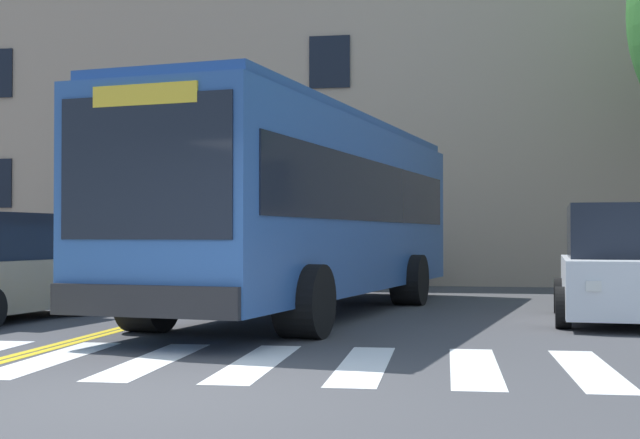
{
  "coord_description": "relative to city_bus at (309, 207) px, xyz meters",
  "views": [
    {
      "loc": [
        2.73,
        -7.08,
        1.34
      ],
      "look_at": [
        0.28,
        6.75,
        1.58
      ],
      "focal_mm": 50.0,
      "sensor_mm": 36.0,
      "label": 1
    }
  ],
  "objects": [
    {
      "name": "lane_line_yellow_outer",
      "position": [
        -2.11,
        8.27,
        -1.81
      ],
      "size": [
        0.12,
        36.0,
        0.01
      ],
      "primitive_type": "cube",
      "color": "gold",
      "rests_on": "ground"
    },
    {
      "name": "lane_line_yellow_inner",
      "position": [
        -2.27,
        8.27,
        -1.81
      ],
      "size": [
        0.12,
        36.0,
        0.01
      ],
      "primitive_type": "cube",
      "color": "gold",
      "rests_on": "ground"
    },
    {
      "name": "car_silver_behind_bus",
      "position": [
        -0.13,
        9.38,
        -0.94
      ],
      "size": [
        2.37,
        4.45,
        1.96
      ],
      "color": "#B7BABF",
      "rests_on": "ground"
    },
    {
      "name": "car_white_far_lane",
      "position": [
        5.03,
        -0.42,
        -0.99
      ],
      "size": [
        2.27,
        4.25,
        1.81
      ],
      "color": "white",
      "rests_on": "ground"
    },
    {
      "name": "crosswalk",
      "position": [
        0.54,
        -5.73,
        -1.81
      ],
      "size": [
        14.09,
        3.33,
        0.01
      ],
      "color": "white",
      "rests_on": "ground"
    },
    {
      "name": "building_facade",
      "position": [
        3.8,
        11.96,
        3.82
      ],
      "size": [
        36.52,
        6.89,
        11.26
      ],
      "color": "tan",
      "rests_on": "ground"
    },
    {
      "name": "ground_plane",
      "position": [
        0.09,
        -7.72,
        -1.82
      ],
      "size": [
        120.0,
        120.0,
        0.0
      ],
      "primitive_type": "plane",
      "color": "#424244"
    },
    {
      "name": "city_bus",
      "position": [
        0.0,
        0.0,
        0.0
      ],
      "size": [
        4.13,
        11.15,
        3.3
      ],
      "color": "#2D5699",
      "rests_on": "ground"
    }
  ]
}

